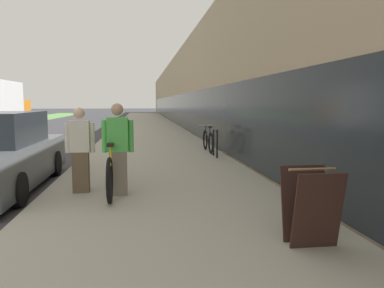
{
  "coord_description": "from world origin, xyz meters",
  "views": [
    {
      "loc": [
        5.43,
        -4.85,
        1.77
      ],
      "look_at": [
        7.86,
        12.98,
        -0.23
      ],
      "focal_mm": 35.0,
      "sensor_mm": 36.0,
      "label": 1
    }
  ],
  "objects_px": {
    "bike_rack_hoop": "(215,140)",
    "person_rider": "(118,149)",
    "person_bystander": "(80,150)",
    "sandwich_board_sign": "(311,206)",
    "cruiser_bike_nearest": "(208,140)",
    "tandem_bicycle": "(113,169)"
  },
  "relations": [
    {
      "from": "bike_rack_hoop",
      "to": "person_rider",
      "type": "bearing_deg",
      "value": -120.96
    },
    {
      "from": "person_bystander",
      "to": "sandwich_board_sign",
      "type": "height_order",
      "value": "person_bystander"
    },
    {
      "from": "bike_rack_hoop",
      "to": "cruiser_bike_nearest",
      "type": "xyz_separation_m",
      "value": [
        0.01,
        1.28,
        -0.14
      ]
    },
    {
      "from": "cruiser_bike_nearest",
      "to": "person_rider",
      "type": "bearing_deg",
      "value": -114.94
    },
    {
      "from": "person_bystander",
      "to": "cruiser_bike_nearest",
      "type": "distance_m",
      "value": 6.31
    },
    {
      "from": "bike_rack_hoop",
      "to": "sandwich_board_sign",
      "type": "distance_m",
      "value": 7.05
    },
    {
      "from": "tandem_bicycle",
      "to": "cruiser_bike_nearest",
      "type": "distance_m",
      "value": 5.99
    },
    {
      "from": "person_bystander",
      "to": "cruiser_bike_nearest",
      "type": "relative_size",
      "value": 0.89
    },
    {
      "from": "person_bystander",
      "to": "sandwich_board_sign",
      "type": "bearing_deg",
      "value": -44.54
    },
    {
      "from": "person_bystander",
      "to": "bike_rack_hoop",
      "type": "xyz_separation_m",
      "value": [
        3.31,
        4.07,
        -0.27
      ]
    },
    {
      "from": "person_rider",
      "to": "cruiser_bike_nearest",
      "type": "height_order",
      "value": "person_rider"
    },
    {
      "from": "tandem_bicycle",
      "to": "cruiser_bike_nearest",
      "type": "bearing_deg",
      "value": 62.86
    },
    {
      "from": "sandwich_board_sign",
      "to": "bike_rack_hoop",
      "type": "bearing_deg",
      "value": 87.67
    },
    {
      "from": "bike_rack_hoop",
      "to": "tandem_bicycle",
      "type": "bearing_deg",
      "value": -123.94
    },
    {
      "from": "person_rider",
      "to": "tandem_bicycle",
      "type": "bearing_deg",
      "value": 109.55
    },
    {
      "from": "person_bystander",
      "to": "sandwich_board_sign",
      "type": "xyz_separation_m",
      "value": [
        3.03,
        -2.98,
        -0.33
      ]
    },
    {
      "from": "sandwich_board_sign",
      "to": "person_bystander",
      "type": "bearing_deg",
      "value": 135.46
    },
    {
      "from": "tandem_bicycle",
      "to": "bike_rack_hoop",
      "type": "relative_size",
      "value": 3.0
    },
    {
      "from": "tandem_bicycle",
      "to": "sandwich_board_sign",
      "type": "height_order",
      "value": "tandem_bicycle"
    },
    {
      "from": "person_bystander",
      "to": "bike_rack_hoop",
      "type": "bearing_deg",
      "value": 50.85
    },
    {
      "from": "tandem_bicycle",
      "to": "sandwich_board_sign",
      "type": "relative_size",
      "value": 2.81
    },
    {
      "from": "tandem_bicycle",
      "to": "person_rider",
      "type": "xyz_separation_m",
      "value": [
        0.11,
        -0.31,
        0.41
      ]
    }
  ]
}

